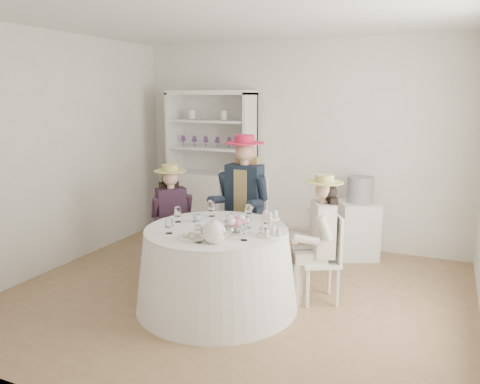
% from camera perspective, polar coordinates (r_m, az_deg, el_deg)
% --- Properties ---
extents(ground, '(4.50, 4.50, 0.00)m').
position_cam_1_polar(ground, '(4.88, -0.49, -12.40)').
color(ground, olive).
rests_on(ground, ground).
extents(ceiling, '(4.50, 4.50, 0.00)m').
position_cam_1_polar(ceiling, '(4.51, -0.55, 20.76)').
color(ceiling, white).
rests_on(ceiling, wall_back).
extents(wall_back, '(4.50, 0.00, 4.50)m').
position_cam_1_polar(wall_back, '(6.36, 7.01, 5.84)').
color(wall_back, silver).
rests_on(wall_back, ground).
extents(wall_front, '(4.50, 0.00, 4.50)m').
position_cam_1_polar(wall_front, '(2.83, -17.54, -1.94)').
color(wall_front, silver).
rests_on(wall_front, ground).
extents(wall_left, '(0.00, 4.50, 4.50)m').
position_cam_1_polar(wall_left, '(5.80, -21.28, 4.56)').
color(wall_left, silver).
rests_on(wall_left, ground).
extents(tea_table, '(1.54, 1.54, 0.77)m').
position_cam_1_polar(tea_table, '(4.51, -2.83, -9.18)').
color(tea_table, white).
rests_on(tea_table, ground).
extents(hutch, '(1.35, 0.80, 2.06)m').
position_cam_1_polar(hutch, '(6.67, -3.35, 0.81)').
color(hutch, silver).
rests_on(hutch, ground).
extents(side_table, '(0.60, 0.60, 0.70)m').
position_cam_1_polar(side_table, '(6.02, 14.18, -4.49)').
color(side_table, silver).
rests_on(side_table, ground).
extents(hatbox, '(0.34, 0.34, 0.32)m').
position_cam_1_polar(hatbox, '(5.90, 14.42, 0.28)').
color(hatbox, black).
rests_on(hatbox, side_table).
extents(guest_left, '(0.53, 0.52, 1.25)m').
position_cam_1_polar(guest_left, '(5.27, -8.30, -2.56)').
color(guest_left, silver).
rests_on(guest_left, ground).
extents(guest_mid, '(0.56, 0.59, 1.56)m').
position_cam_1_polar(guest_mid, '(5.29, 0.44, -0.37)').
color(guest_mid, silver).
rests_on(guest_mid, ground).
extents(guest_right, '(0.54, 0.49, 1.26)m').
position_cam_1_polar(guest_right, '(4.56, 9.77, -4.74)').
color(guest_right, silver).
rests_on(guest_right, ground).
extents(spare_chair, '(0.57, 0.57, 1.06)m').
position_cam_1_polar(spare_chair, '(5.99, -0.24, -2.01)').
color(spare_chair, silver).
rests_on(spare_chair, ground).
extents(teacup_a, '(0.11, 0.11, 0.07)m').
position_cam_1_polar(teacup_a, '(4.61, -5.24, -3.25)').
color(teacup_a, white).
rests_on(teacup_a, tea_table).
extents(teacup_b, '(0.10, 0.10, 0.07)m').
position_cam_1_polar(teacup_b, '(4.60, -1.29, -3.23)').
color(teacup_b, white).
rests_on(teacup_b, tea_table).
extents(teacup_c, '(0.10, 0.10, 0.07)m').
position_cam_1_polar(teacup_c, '(4.49, 0.66, -3.60)').
color(teacup_c, white).
rests_on(teacup_c, tea_table).
extents(flower_bowl, '(0.26, 0.26, 0.05)m').
position_cam_1_polar(flower_bowl, '(4.29, -0.35, -4.44)').
color(flower_bowl, white).
rests_on(flower_bowl, tea_table).
extents(flower_arrangement, '(0.19, 0.20, 0.07)m').
position_cam_1_polar(flower_arrangement, '(4.25, -0.47, -3.63)').
color(flower_arrangement, pink).
rests_on(flower_arrangement, tea_table).
extents(table_teapot, '(0.28, 0.20, 0.21)m').
position_cam_1_polar(table_teapot, '(3.95, -3.15, -4.93)').
color(table_teapot, white).
rests_on(table_teapot, tea_table).
extents(sandwich_plate, '(0.27, 0.27, 0.06)m').
position_cam_1_polar(sandwich_plate, '(4.10, -5.81, -5.42)').
color(sandwich_plate, white).
rests_on(sandwich_plate, tea_table).
extents(cupcake_stand, '(0.24, 0.24, 0.22)m').
position_cam_1_polar(cupcake_stand, '(4.15, 3.68, -4.25)').
color(cupcake_stand, white).
rests_on(cupcake_stand, tea_table).
extents(stemware_set, '(0.95, 0.95, 0.15)m').
position_cam_1_polar(stemware_set, '(4.37, -2.90, -3.50)').
color(stemware_set, white).
rests_on(stemware_set, tea_table).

